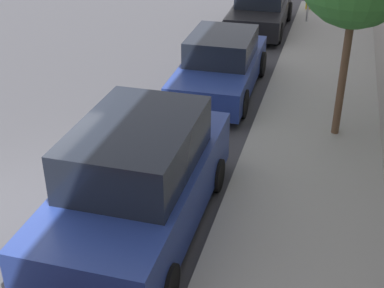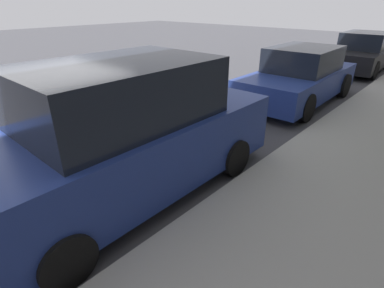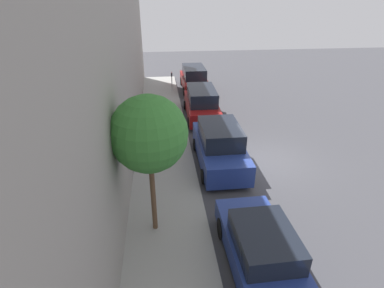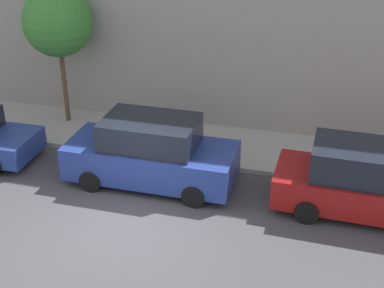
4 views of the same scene
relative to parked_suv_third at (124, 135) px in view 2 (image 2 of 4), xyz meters
The scene contains 5 objects.
ground_plane 2.50m from the parked_suv_third, behind, with size 60.00×60.00×0.00m, color #424247.
sidewalk 2.72m from the parked_suv_third, ahead, with size 2.79×32.00×0.15m.
parked_suv_third is the anchor object (origin of this frame).
parked_sedan_fourth 6.12m from the parked_suv_third, 90.40° to the left, with size 1.92×4.53×1.54m.
parked_sedan_fifth 12.00m from the parked_suv_third, 89.74° to the left, with size 1.92×4.54×1.54m.
Camera 2 is at (5.69, -2.23, 2.69)m, focal length 28.00 mm.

